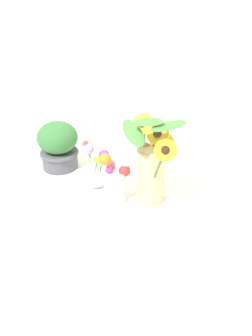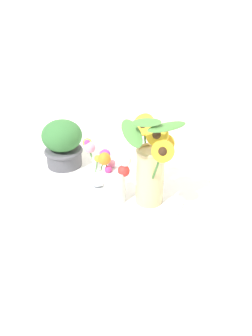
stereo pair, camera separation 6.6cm
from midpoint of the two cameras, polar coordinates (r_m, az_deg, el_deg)
ground_plane at (r=1.21m, az=-3.96°, el=-5.88°), size 6.00×6.00×0.00m
serving_tray at (r=1.22m, az=-1.55°, el=-4.75°), size 0.42×0.42×0.02m
mason_jar_sunflowers at (r=1.11m, az=2.78°, el=0.21°), size 0.23×0.19×0.34m
vase_small_center at (r=1.14m, az=-3.41°, el=-2.10°), size 0.10×0.08×0.19m
vase_bulb_right at (r=1.23m, az=-6.92°, el=-0.03°), size 0.11×0.07×0.19m
potted_plant at (r=1.40m, az=-13.03°, el=3.91°), size 0.17×0.17×0.21m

